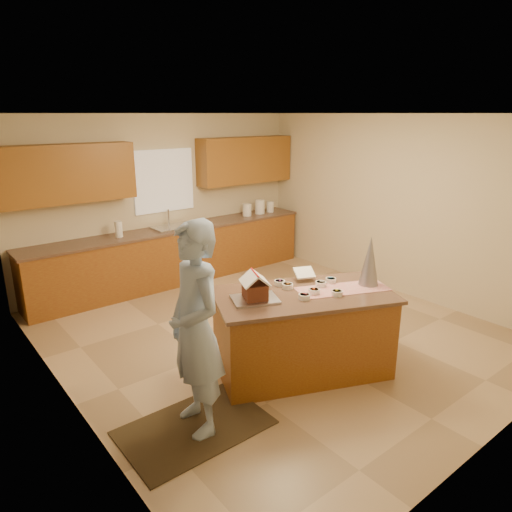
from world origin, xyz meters
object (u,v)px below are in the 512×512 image
(island_base, at_px, (302,334))
(tinsel_tree, at_px, (370,261))
(boy, at_px, (195,329))
(gingerbread_house, at_px, (255,288))

(island_base, xyz_separation_m, tinsel_tree, (0.73, -0.26, 0.74))
(tinsel_tree, relative_size, boy, 0.29)
(island_base, height_order, tinsel_tree, tinsel_tree)
(tinsel_tree, bearing_deg, island_base, 160.56)
(island_base, relative_size, gingerbread_house, 4.93)
(island_base, distance_m, tinsel_tree, 1.07)
(boy, bearing_deg, island_base, 101.93)
(gingerbread_house, bearing_deg, tinsel_tree, -18.81)
(tinsel_tree, height_order, boy, boy)
(tinsel_tree, distance_m, boy, 2.12)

